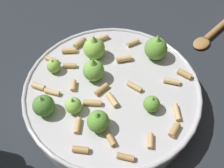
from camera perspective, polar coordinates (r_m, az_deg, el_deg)
The scene contains 3 objects.
ground_plane at distance 0.54m, azimuth 0.00°, elevation -4.04°, with size 2.40×2.40×0.00m, color #23282D.
cooking_pan at distance 0.51m, azimuth -0.13°, elevation -1.86°, with size 0.35×0.35×0.11m.
wooden_spoon at distance 0.73m, azimuth 22.31°, elevation 11.14°, with size 0.22×0.07×0.02m.
Camera 1 is at (0.24, 0.17, 0.45)m, focal length 40.80 mm.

